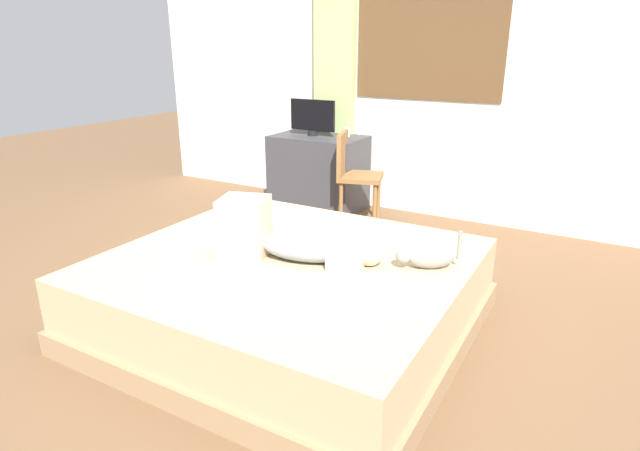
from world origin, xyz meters
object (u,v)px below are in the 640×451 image
person_lying (292,240)px  cup (346,132)px  bed (288,293)px  cat (428,257)px  desk (318,173)px  tv_monitor (313,117)px  chair_by_desk (353,171)px

person_lying → cup: cup is taller
person_lying → bed: bearing=-174.1°
bed → cat: 0.84m
cat → desk: size_ratio=0.35×
tv_monitor → chair_by_desk: bearing=-26.5°
cat → cup: (-1.52, 2.00, 0.27)m
desk → chair_by_desk: (0.53, -0.30, 0.14)m
cup → person_lying: bearing=-70.3°
desk → chair_by_desk: bearing=-29.3°
cat → cup: size_ratio=3.45×
tv_monitor → cup: tv_monitor is taller
bed → person_lying: 0.34m
person_lying → desk: (-1.07, 2.16, -0.20)m
cat → tv_monitor: (-1.85, 1.91, 0.40)m
desk → cup: cup is taller
tv_monitor → desk: bearing=0.0°
tv_monitor → chair_by_desk: 0.79m
bed → tv_monitor: bearing=117.0°
person_lying → tv_monitor: tv_monitor is taller
person_lying → cat: person_lying is taller
chair_by_desk → desk: bearing=150.7°
bed → tv_monitor: (-1.10, 2.16, 0.70)m
bed → tv_monitor: tv_monitor is taller
bed → cat: bearing=18.6°
cat → tv_monitor: tv_monitor is taller
desk → cup: bearing=20.0°
cup → chair_by_desk: bearing=-55.2°
bed → cat: cat is taller
bed → person_lying: bearing=5.9°
bed → cup: bearing=109.0°
bed → chair_by_desk: (-0.50, 1.86, 0.29)m
cat → chair_by_desk: chair_by_desk is taller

